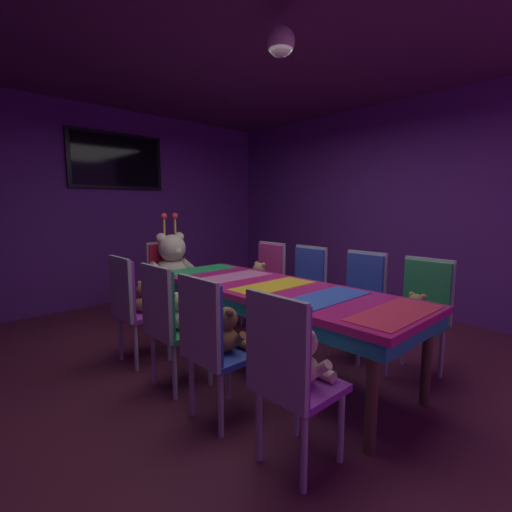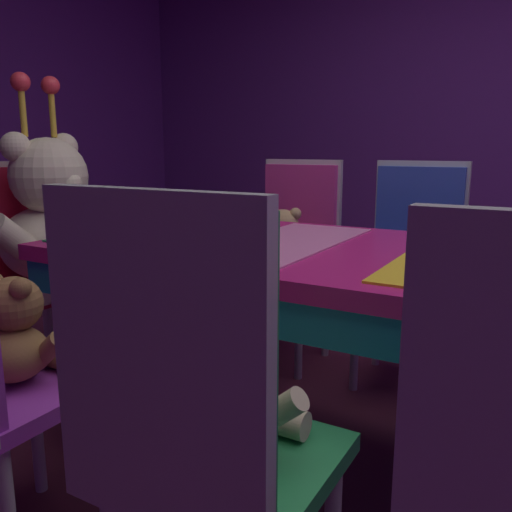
# 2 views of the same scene
# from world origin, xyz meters

# --- Properties ---
(ground_plane) EXTENTS (7.90, 7.90, 0.00)m
(ground_plane) POSITION_xyz_m (0.00, 0.00, 0.00)
(ground_plane) COLOR #591E33
(banquet_table) EXTENTS (0.90, 2.56, 0.75)m
(banquet_table) POSITION_xyz_m (0.00, 0.00, 0.66)
(banquet_table) COLOR #C61E72
(banquet_table) RESTS_ON ground_plane
(chair_left_2) EXTENTS (0.42, 0.41, 0.98)m
(chair_left_2) POSITION_xyz_m (-0.86, 0.30, 0.60)
(chair_left_2) COLOR #268C4C
(chair_left_2) RESTS_ON ground_plane
(teddy_left_2) EXTENTS (0.24, 0.30, 0.29)m
(teddy_left_2) POSITION_xyz_m (-0.71, 0.30, 0.58)
(teddy_left_2) COLOR beige
(teddy_left_2) RESTS_ON chair_left_2
(teddy_left_3) EXTENTS (0.23, 0.30, 0.28)m
(teddy_left_3) POSITION_xyz_m (-0.71, 0.94, 0.58)
(teddy_left_3) COLOR olive
(teddy_left_3) RESTS_ON chair_left_3
(chair_right_2) EXTENTS (0.42, 0.41, 0.98)m
(chair_right_2) POSITION_xyz_m (0.86, 0.34, 0.60)
(chair_right_2) COLOR #2D47B2
(chair_right_2) RESTS_ON ground_plane
(chair_right_3) EXTENTS (0.42, 0.41, 0.98)m
(chair_right_3) POSITION_xyz_m (0.84, 0.92, 0.60)
(chair_right_3) COLOR #CC338C
(chair_right_3) RESTS_ON ground_plane
(teddy_right_3) EXTENTS (0.25, 0.33, 0.31)m
(teddy_right_3) POSITION_xyz_m (0.70, 0.92, 0.59)
(teddy_right_3) COLOR tan
(teddy_right_3) RESTS_ON chair_right_3
(throne_chair) EXTENTS (0.41, 0.42, 0.98)m
(throne_chair) POSITION_xyz_m (0.00, 1.82, 0.60)
(throne_chair) COLOR red
(throne_chair) RESTS_ON ground_plane
(king_teddy_bear) EXTENTS (0.68, 0.53, 0.88)m
(king_teddy_bear) POSITION_xyz_m (0.00, 1.65, 0.74)
(king_teddy_bear) COLOR beige
(king_teddy_bear) RESTS_ON throne_chair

